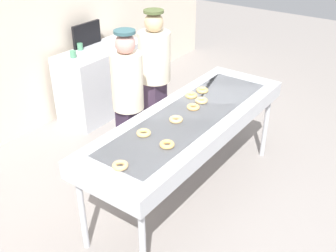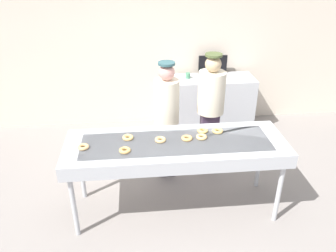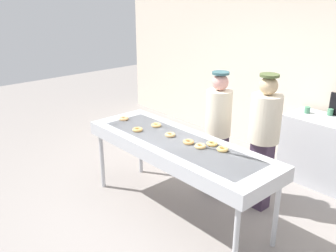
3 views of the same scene
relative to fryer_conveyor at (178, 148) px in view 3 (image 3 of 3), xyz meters
name	(u,v)px [view 3 (image 3 of 3)]	position (x,y,z in m)	size (l,w,h in m)	color
ground_plane	(177,212)	(0.00, 0.00, -0.87)	(16.00, 16.00, 0.00)	gray
back_wall	(299,54)	(0.00, 2.51, 0.81)	(8.00, 0.12, 3.37)	beige
fryer_conveyor	(178,148)	(0.00, 0.00, 0.00)	(2.51, 0.83, 0.95)	#B7BABF
glazed_donut_0	(138,130)	(-0.57, -0.15, 0.10)	(0.13, 0.13, 0.04)	#E3AC5C
glazed_donut_1	(170,135)	(-0.17, 0.04, 0.10)	(0.13, 0.13, 0.04)	#EBB76F
glazed_donut_2	(189,142)	(0.13, 0.04, 0.10)	(0.13, 0.13, 0.04)	#E4AA5F
glazed_donut_3	(156,125)	(-0.54, 0.13, 0.10)	(0.13, 0.13, 0.04)	#E7B867
glazed_donut_4	(212,144)	(0.34, 0.21, 0.10)	(0.13, 0.13, 0.04)	#E2B962
glazed_donut_5	(223,149)	(0.52, 0.18, 0.10)	(0.13, 0.13, 0.04)	#E9B963
glazed_donut_6	(200,146)	(0.30, 0.06, 0.10)	(0.13, 0.13, 0.04)	#EFBB6F
glazed_donut_7	(124,119)	(-1.03, -0.03, 0.10)	(0.13, 0.13, 0.04)	#E2AC6C
worker_baker	(218,127)	(-0.03, 0.74, 0.06)	(0.33, 0.33, 1.66)	#2C2033
worker_assistant	(264,134)	(0.58, 0.86, 0.12)	(0.37, 0.37, 1.71)	#3A2A3F
prep_counter	(332,154)	(0.92, 2.06, -0.40)	(1.33, 0.59, 0.95)	#B7BABF
paper_cup_0	(307,110)	(0.45, 2.10, 0.12)	(0.08, 0.08, 0.09)	#4C8C66
paper_cup_1	(330,112)	(0.72, 2.24, 0.12)	(0.08, 0.08, 0.09)	#4C8C66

